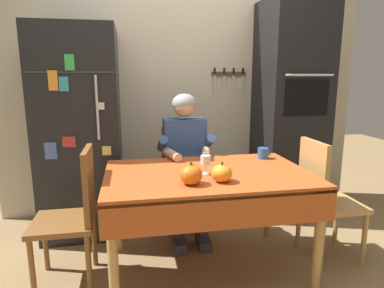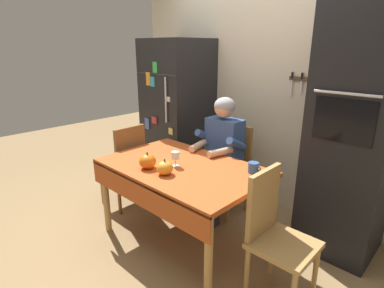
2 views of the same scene
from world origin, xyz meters
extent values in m
plane|color=#93754C|center=(0.00, 0.00, 0.00)|extent=(10.00, 10.00, 0.00)
cube|color=beige|center=(0.05, 1.35, 1.30)|extent=(3.70, 0.10, 2.60)
cube|color=#4C3823|center=(0.49, 1.29, 1.41)|extent=(0.36, 0.02, 0.04)
cube|color=silver|center=(0.34, 1.28, 1.31)|extent=(0.02, 0.01, 0.16)
cube|color=black|center=(0.34, 1.28, 1.44)|extent=(0.02, 0.01, 0.06)
cube|color=silver|center=(0.44, 1.28, 1.34)|extent=(0.02, 0.01, 0.11)
cube|color=black|center=(0.44, 1.28, 1.44)|extent=(0.02, 0.01, 0.06)
cube|color=silver|center=(0.54, 1.28, 1.32)|extent=(0.02, 0.01, 0.14)
cube|color=black|center=(0.54, 1.28, 1.44)|extent=(0.02, 0.01, 0.06)
cube|color=silver|center=(0.64, 1.28, 1.32)|extent=(0.02, 0.01, 0.14)
cube|color=black|center=(0.64, 1.28, 1.44)|extent=(0.02, 0.01, 0.06)
cube|color=black|center=(-0.95, 0.96, 0.90)|extent=(0.68, 0.68, 1.80)
cylinder|color=silver|center=(-0.76, 0.60, 1.15)|extent=(0.02, 0.02, 0.50)
cube|color=#333335|center=(-0.95, 0.62, 1.42)|extent=(0.67, 0.01, 0.01)
cube|color=teal|center=(-1.00, 0.61, 1.33)|extent=(0.07, 0.01, 0.11)
cube|color=#E5D666|center=(-0.71, 0.61, 0.80)|extent=(0.07, 0.01, 0.07)
cube|color=green|center=(-0.95, 0.61, 1.49)|extent=(0.07, 0.01, 0.12)
cube|color=silver|center=(-0.74, 0.61, 1.16)|extent=(0.05, 0.01, 0.05)
cube|color=#B73338|center=(-0.99, 0.61, 0.89)|extent=(0.10, 0.02, 0.08)
cube|color=#4C66B7|center=(-1.13, 0.61, 0.82)|extent=(0.09, 0.02, 0.13)
cube|color=orange|center=(-1.07, 0.61, 1.36)|extent=(0.07, 0.01, 0.15)
cube|color=black|center=(1.05, 1.00, 1.05)|extent=(0.60, 0.60, 2.10)
cube|color=black|center=(1.05, 0.70, 1.20)|extent=(0.42, 0.01, 0.32)
cylinder|color=silver|center=(1.05, 0.67, 1.40)|extent=(0.45, 0.02, 0.02)
cylinder|color=tan|center=(-0.64, -0.29, 0.35)|extent=(0.06, 0.06, 0.70)
cylinder|color=tan|center=(-0.64, 0.49, 0.35)|extent=(0.06, 0.06, 0.70)
cylinder|color=tan|center=(0.64, -0.29, 0.35)|extent=(0.06, 0.06, 0.70)
cylinder|color=tan|center=(0.64, 0.49, 0.35)|extent=(0.06, 0.06, 0.70)
cube|color=#B24C1E|center=(0.00, 0.10, 0.72)|extent=(1.40, 0.90, 0.04)
cube|color=#B24C1E|center=(0.00, -0.34, 0.62)|extent=(1.40, 0.01, 0.20)
cube|color=#9E6B33|center=(-0.06, 0.79, 0.43)|extent=(0.40, 0.40, 0.04)
cube|color=#9E6B33|center=(-0.06, 0.97, 0.69)|extent=(0.36, 0.04, 0.48)
cylinder|color=#9E6B33|center=(-0.23, 0.62, 0.21)|extent=(0.04, 0.04, 0.41)
cylinder|color=#9E6B33|center=(-0.23, 0.96, 0.21)|extent=(0.04, 0.04, 0.41)
cylinder|color=#9E6B33|center=(0.11, 0.62, 0.21)|extent=(0.04, 0.04, 0.41)
cylinder|color=#9E6B33|center=(0.11, 0.96, 0.21)|extent=(0.04, 0.04, 0.41)
cube|color=#38384C|center=(-0.16, 0.41, 0.04)|extent=(0.10, 0.22, 0.08)
cube|color=#38384C|center=(0.04, 0.41, 0.04)|extent=(0.10, 0.22, 0.08)
cylinder|color=#38384C|center=(-0.16, 0.47, 0.23)|extent=(0.09, 0.09, 0.38)
cylinder|color=#38384C|center=(0.04, 0.47, 0.23)|extent=(0.09, 0.09, 0.38)
cube|color=#38384C|center=(-0.15, 0.63, 0.50)|extent=(0.12, 0.40, 0.11)
cube|color=#38384C|center=(0.03, 0.63, 0.50)|extent=(0.12, 0.40, 0.11)
cube|color=#33518E|center=(-0.06, 0.75, 0.79)|extent=(0.36, 0.20, 0.48)
cylinder|color=#33518E|center=(-0.26, 0.68, 0.83)|extent=(0.07, 0.26, 0.18)
cylinder|color=#33518E|center=(0.14, 0.68, 0.83)|extent=(0.07, 0.26, 0.18)
cylinder|color=#D8A884|center=(-0.20, 0.51, 0.78)|extent=(0.13, 0.27, 0.07)
cylinder|color=#D8A884|center=(0.08, 0.51, 0.78)|extent=(0.13, 0.27, 0.07)
sphere|color=#D8A884|center=(-0.06, 0.73, 1.14)|extent=(0.19, 0.19, 0.19)
ellipsoid|color=#99999E|center=(-0.06, 0.74, 1.16)|extent=(0.21, 0.21, 0.17)
cube|color=brown|center=(-0.98, 0.13, 0.43)|extent=(0.40, 0.40, 0.04)
cube|color=brown|center=(-0.80, 0.13, 0.69)|extent=(0.04, 0.36, 0.48)
cylinder|color=brown|center=(-1.15, 0.30, 0.21)|extent=(0.04, 0.04, 0.41)
cylinder|color=brown|center=(-0.81, 0.30, 0.21)|extent=(0.04, 0.04, 0.41)
cylinder|color=brown|center=(-1.15, -0.04, 0.21)|extent=(0.04, 0.04, 0.41)
cylinder|color=brown|center=(-0.81, -0.04, 0.21)|extent=(0.04, 0.04, 0.41)
cube|color=tan|center=(0.98, 0.09, 0.43)|extent=(0.40, 0.40, 0.04)
cube|color=tan|center=(0.80, 0.09, 0.69)|extent=(0.04, 0.36, 0.48)
cylinder|color=tan|center=(0.81, -0.08, 0.21)|extent=(0.04, 0.04, 0.41)
cylinder|color=tan|center=(1.15, 0.26, 0.21)|extent=(0.04, 0.04, 0.41)
cylinder|color=tan|center=(0.81, 0.26, 0.21)|extent=(0.04, 0.04, 0.41)
cylinder|color=#2D569E|center=(0.52, 0.38, 0.78)|extent=(0.09, 0.09, 0.09)
torus|color=#2D569E|center=(0.57, 0.38, 0.79)|extent=(0.05, 0.01, 0.05)
cylinder|color=white|center=(-0.03, 0.04, 0.74)|extent=(0.06, 0.06, 0.01)
cylinder|color=white|center=(-0.03, 0.04, 0.78)|extent=(0.01, 0.01, 0.06)
cylinder|color=white|center=(-0.03, 0.04, 0.84)|extent=(0.07, 0.07, 0.06)
ellipsoid|color=orange|center=(-0.16, -0.15, 0.80)|extent=(0.14, 0.14, 0.12)
cylinder|color=#4C6023|center=(-0.16, -0.15, 0.87)|extent=(0.02, 0.02, 0.02)
ellipsoid|color=orange|center=(0.04, -0.13, 0.79)|extent=(0.13, 0.13, 0.11)
cylinder|color=#4C6023|center=(0.04, -0.13, 0.86)|extent=(0.02, 0.02, 0.02)
camera|label=1|loc=(-0.51, -2.05, 1.39)|focal=30.90mm
camera|label=2|loc=(1.75, -1.60, 1.71)|focal=28.62mm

